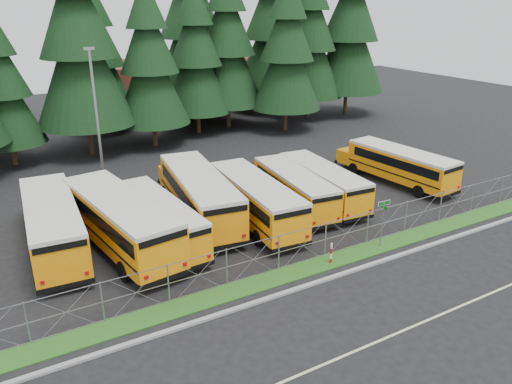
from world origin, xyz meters
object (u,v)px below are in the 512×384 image
(bus_5, at_px, (292,189))
(striped_bollard, at_px, (331,253))
(bus_3, at_px, (198,196))
(street_sign, at_px, (383,214))
(bus_6, at_px, (320,184))
(bus_0, at_px, (52,225))
(bus_1, at_px, (118,222))
(bus_4, at_px, (253,200))
(bus_east, at_px, (397,166))
(bus_2, at_px, (156,221))
(light_standard, at_px, (97,115))

(bus_5, height_order, striped_bollard, bus_5)
(bus_3, bearing_deg, street_sign, -42.22)
(bus_5, bearing_deg, street_sign, -74.43)
(bus_5, bearing_deg, bus_6, 4.85)
(bus_0, distance_m, bus_1, 3.57)
(bus_1, distance_m, bus_5, 11.72)
(street_sign, bearing_deg, bus_4, 124.72)
(bus_4, relative_size, bus_east, 1.06)
(street_sign, height_order, striped_bollard, street_sign)
(bus_3, height_order, striped_bollard, bus_3)
(bus_6, xyz_separation_m, striped_bollard, (-4.74, -7.41, -0.70))
(bus_2, xyz_separation_m, striped_bollard, (7.14, -7.08, -0.74))
(bus_3, relative_size, street_sign, 4.23)
(bus_4, xyz_separation_m, bus_5, (3.43, 0.72, -0.15))
(bus_2, height_order, bus_3, bus_3)
(bus_4, xyz_separation_m, street_sign, (4.58, -6.61, 0.60))
(street_sign, bearing_deg, bus_east, 41.05)
(bus_east, bearing_deg, bus_0, 170.88)
(bus_east, height_order, striped_bollard, bus_east)
(bus_6, bearing_deg, light_standard, 144.72)
(bus_4, relative_size, striped_bollard, 9.10)
(bus_6, bearing_deg, street_sign, -94.13)
(bus_0, relative_size, bus_east, 1.12)
(bus_3, distance_m, street_sign, 11.44)
(bus_1, xyz_separation_m, bus_6, (13.97, 0.03, -0.28))
(bus_5, bearing_deg, light_standard, 141.28)
(bus_5, distance_m, bus_east, 9.56)
(bus_2, distance_m, bus_east, 19.19)
(bus_0, distance_m, bus_2, 5.62)
(striped_bollard, bearing_deg, light_standard, 113.13)
(bus_0, xyz_separation_m, light_standard, (4.91, 8.63, 4.00))
(street_sign, bearing_deg, bus_6, 81.41)
(bus_1, relative_size, street_sign, 4.29)
(bus_2, bearing_deg, bus_5, -1.11)
(bus_0, xyz_separation_m, street_sign, (16.07, -8.82, 0.53))
(bus_east, bearing_deg, bus_5, 174.28)
(bus_0, distance_m, bus_4, 11.70)
(bus_2, relative_size, light_standard, 1.01)
(light_standard, bearing_deg, striped_bollard, -66.87)
(bus_4, relative_size, bus_6, 1.10)
(bus_1, height_order, bus_5, bus_1)
(bus_1, height_order, bus_2, bus_1)
(street_sign, distance_m, striped_bollard, 3.92)
(bus_6, relative_size, striped_bollard, 8.25)
(bus_1, distance_m, street_sign, 14.77)
(bus_3, distance_m, bus_5, 6.36)
(bus_2, distance_m, street_sign, 12.84)
(bus_5, relative_size, striped_bollard, 8.18)
(bus_2, height_order, light_standard, light_standard)
(bus_1, height_order, bus_4, bus_1)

